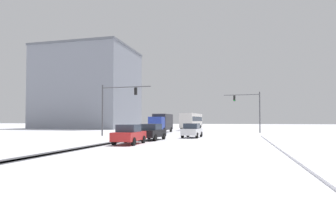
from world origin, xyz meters
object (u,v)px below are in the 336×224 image
traffic_signal_far_right (250,105)px  car_black_second (152,132)px  car_red_third (129,134)px  office_building_far_left_block (89,89)px  traffic_signal_near_left (116,101)px  car_white_lead (192,130)px  box_truck_delivery (161,122)px  bus_oncoming (192,120)px

traffic_signal_far_right → car_black_second: traffic_signal_far_right is taller
traffic_signal_far_right → car_black_second: (-10.09, -19.87, -3.59)m
car_black_second → car_red_third: bearing=-93.9°
car_red_third → office_building_far_left_block: bearing=124.1°
traffic_signal_far_right → car_red_third: traffic_signal_far_right is taller
traffic_signal_near_left → car_white_lead: (9.83, -0.71, -3.65)m
traffic_signal_near_left → car_red_third: size_ratio=1.60×
traffic_signal_far_right → car_red_third: 27.24m
traffic_signal_near_left → car_black_second: traffic_signal_near_left is taller
traffic_signal_near_left → box_truck_delivery: 12.22m
bus_oncoming → office_building_far_left_block: 28.75m
box_truck_delivery → office_building_far_left_block: office_building_far_left_block is taller
car_black_second → bus_oncoming: size_ratio=0.38×
traffic_signal_near_left → bus_oncoming: size_ratio=0.60×
car_white_lead → bus_oncoming: 26.26m
traffic_signal_far_right → car_red_third: bearing=-112.7°
car_black_second → bus_oncoming: 30.90m
car_red_third → traffic_signal_far_right: bearing=67.3°
box_truck_delivery → traffic_signal_near_left: bearing=-103.4°
office_building_far_left_block → car_white_lead: bearing=-44.7°
traffic_signal_near_left → car_black_second: (6.61, -5.70, -3.65)m
car_black_second → box_truck_delivery: 17.70m
traffic_signal_near_left → car_white_lead: size_ratio=1.59×
car_red_third → car_black_second: bearing=86.1°
traffic_signal_far_right → bus_oncoming: 15.91m
office_building_far_left_block → car_black_second: bearing=-52.0°
car_white_lead → car_black_second: bearing=-122.9°
car_black_second → car_red_third: 5.05m
box_truck_delivery → car_white_lead: bearing=-60.0°
traffic_signal_far_right → box_truck_delivery: traffic_signal_far_right is taller
bus_oncoming → office_building_far_left_block: (-27.11, 5.32, 7.96)m
car_black_second → office_building_far_left_block: 46.81m
traffic_signal_near_left → car_black_second: bearing=-40.8°
car_black_second → office_building_far_left_block: bearing=128.0°
traffic_signal_far_right → traffic_signal_near_left: same height
car_black_second → office_building_far_left_block: office_building_far_left_block is taller
car_black_second → office_building_far_left_block: size_ratio=0.19×
car_red_third → box_truck_delivery: 22.59m
traffic_signal_near_left → car_black_second: size_ratio=1.59×
car_black_second → traffic_signal_near_left: bearing=139.2°
car_red_third → traffic_signal_near_left: bearing=120.3°
car_white_lead → car_black_second: (-3.23, -4.99, 0.00)m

